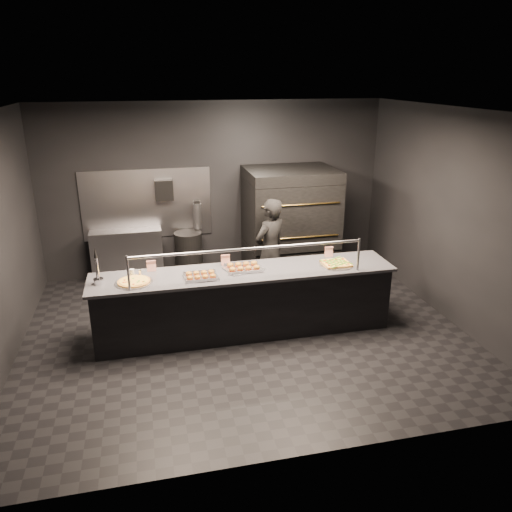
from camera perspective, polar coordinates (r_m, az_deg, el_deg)
The scene contains 15 objects.
room at distance 6.56m, azimuth -1.66°, elevation 3.09°, with size 6.04×6.00×3.00m.
service_counter at distance 6.90m, azimuth -1.30°, elevation -5.24°, with size 4.10×0.78×1.37m.
pizza_oven at distance 8.72m, azimuth 3.88°, elevation 3.78°, with size 1.50×1.23×1.91m.
prep_shelf at distance 8.94m, azimuth -14.47°, elevation 0.10°, with size 1.20×0.35×0.90m, color #99999E.
towel_dispenser at distance 8.70m, azimuth -10.47°, elevation 7.43°, with size 0.30×0.20×0.35m, color black.
fire_extinguisher at distance 8.87m, azimuth -6.72°, elevation 4.60°, with size 0.14×0.14×0.51m.
beer_tap at distance 6.56m, azimuth -17.64°, elevation -1.95°, with size 0.12×0.18×0.48m.
round_pizza at distance 6.52m, azimuth -13.78°, elevation -2.87°, with size 0.47×0.47×0.03m.
slider_tray_a at distance 6.53m, azimuth -6.33°, elevation -2.26°, with size 0.46×0.36×0.07m.
slider_tray_b at distance 6.76m, azimuth -1.45°, elevation -1.28°, with size 0.57×0.49×0.08m.
square_pizza at distance 7.01m, azimuth 9.15°, elevation -0.86°, with size 0.47×0.47×0.05m.
condiment_jar at distance 6.71m, azimuth -13.71°, elevation -1.90°, with size 0.16×0.06×0.10m.
tent_cards at distance 6.93m, azimuth -2.13°, elevation -0.33°, with size 2.64×0.04×0.15m.
trash_bin at distance 8.88m, azimuth -7.68°, elevation 0.15°, with size 0.49×0.49×0.81m, color black.
worker at distance 7.76m, azimuth 1.60°, elevation 0.62°, with size 0.60×0.40×1.65m, color black.
Camera 1 is at (-1.24, -6.10, 3.43)m, focal length 35.00 mm.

